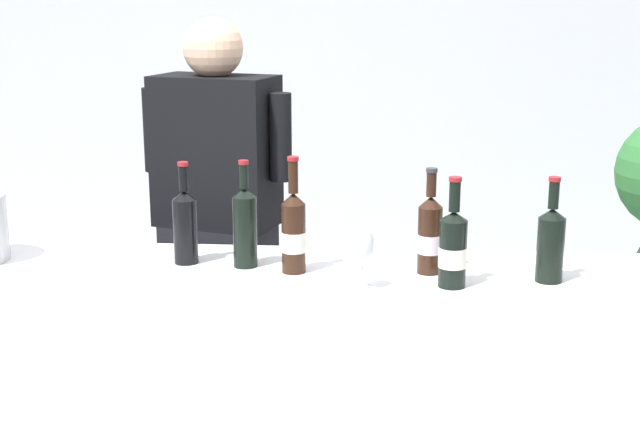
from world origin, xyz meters
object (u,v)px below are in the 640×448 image
Objects in this scene: wine_bottle_1 at (453,248)px; wine_bottle_2 at (185,224)px; wine_bottle_3 at (293,231)px; person_server at (219,251)px; wine_glass at (363,249)px; wine_bottle_4 at (430,234)px; wine_bottle_0 at (551,242)px; wine_bottle_5 at (245,225)px.

wine_bottle_1 and wine_bottle_2 have the same top height.
person_server reaches higher than wine_bottle_3.
wine_bottle_3 is 1.91× the size of wine_glass.
wine_bottle_4 is at bearing 40.92° from wine_glass.
wine_bottle_1 is 0.19× the size of person_server.
wine_bottle_0 is at bearing -5.36° from wine_bottle_2.
wine_bottle_5 reaches higher than wine_bottle_1.
wine_bottle_0 is at bearing -2.37° from wine_bottle_3.
wine_glass is (0.21, -0.14, -0.01)m from wine_bottle_3.
wine_bottle_0 is 0.97× the size of wine_bottle_1.
wine_bottle_1 is at bearing -64.69° from wine_bottle_4.
wine_bottle_4 is at bearing 115.31° from wine_bottle_1.
wine_bottle_3 is at bearing 145.93° from wine_glass.
wine_bottle_0 is at bearing -9.41° from wine_bottle_4.
wine_glass is at bearing -55.01° from person_server.
wine_glass is 1.02m from person_server.
wine_bottle_0 is 1.68× the size of wine_glass.
wine_bottle_0 is at bearing -5.12° from wine_bottle_5.
wine_bottle_4 is (0.75, -0.05, -0.00)m from wine_bottle_2.
wine_bottle_1 is 0.91× the size of wine_bottle_3.
wine_bottle_5 is (-0.62, 0.15, 0.01)m from wine_bottle_1.
wine_bottle_1 is 1.15m from person_server.
person_server reaches higher than wine_glass.
wine_bottle_5 is (-0.15, 0.05, 0.00)m from wine_bottle_3.
wine_bottle_5 is 0.19× the size of person_server.
wine_bottle_3 is at bearing 167.84° from wine_bottle_1.
wine_bottle_4 is 0.19× the size of person_server.
wine_bottle_5 is 0.41m from wine_glass.
wine_bottle_3 is 1.07× the size of wine_bottle_5.
wine_bottle_3 is (0.34, -0.07, 0.00)m from wine_bottle_2.
person_server is at bearing 147.71° from wine_bottle_0.
person_server is at bearing 124.99° from wine_glass.
wine_bottle_3 is (-0.46, 0.10, 0.01)m from wine_bottle_1.
wine_bottle_2 is at bearing 158.89° from wine_glass.
person_server is at bearing 136.92° from wine_bottle_1.
wine_bottle_2 is 0.59m from wine_glass.
wine_bottle_0 is 0.18× the size of person_server.
wine_bottle_0 is 1.09m from wine_bottle_2.
wine_bottle_1 is 1.00× the size of wine_bottle_2.
wine_bottle_5 is (-0.90, 0.08, 0.01)m from wine_bottle_0.
wine_bottle_1 is 1.73× the size of wine_glass.
wine_bottle_5 reaches higher than wine_glass.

